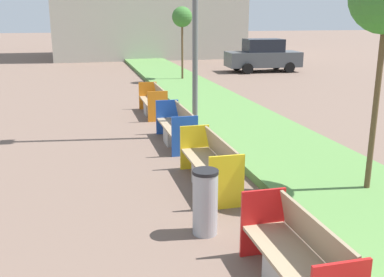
% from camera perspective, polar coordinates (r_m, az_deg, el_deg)
% --- Properties ---
extents(planter_grass_strip, '(2.80, 120.00, 0.18)m').
position_cam_1_polar(planter_grass_strip, '(13.32, 6.35, 1.97)').
color(planter_grass_strip, '#568442').
rests_on(planter_grass_strip, ground).
extents(bench_red_frame, '(0.65, 1.89, 0.94)m').
position_cam_1_polar(bench_red_frame, '(5.54, 13.10, -15.39)').
color(bench_red_frame, '#ADA8A0').
rests_on(bench_red_frame, ground).
extents(bench_yellow_frame, '(0.65, 2.17, 0.94)m').
position_cam_1_polar(bench_yellow_frame, '(8.53, 2.37, -3.71)').
color(bench_yellow_frame, '#ADA8A0').
rests_on(bench_yellow_frame, ground).
extents(bench_blue_frame, '(0.65, 2.14, 0.94)m').
position_cam_1_polar(bench_blue_frame, '(11.34, -1.94, 1.14)').
color(bench_blue_frame, '#ADA8A0').
rests_on(bench_blue_frame, ground).
extents(bench_orange_frame, '(0.65, 2.05, 0.94)m').
position_cam_1_polar(bench_orange_frame, '(14.76, -4.89, 4.43)').
color(bench_orange_frame, '#ADA8A0').
rests_on(bench_orange_frame, ground).
extents(litter_bin, '(0.39, 0.39, 1.00)m').
position_cam_1_polar(litter_bin, '(6.67, 1.68, -8.08)').
color(litter_bin, '#9EA0A5').
rests_on(litter_bin, ground).
extents(sapling_tree_far, '(0.96, 0.96, 3.57)m').
position_cam_1_polar(sapling_tree_far, '(21.89, -1.27, 15.06)').
color(sapling_tree_far, brown).
rests_on(sapling_tree_far, ground).
extents(parked_car_distant, '(4.31, 2.04, 1.86)m').
position_cam_1_polar(parked_car_distant, '(26.57, 9.00, 10.35)').
color(parked_car_distant, '#474C51').
rests_on(parked_car_distant, ground).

